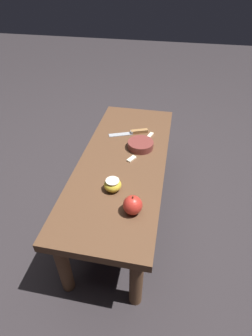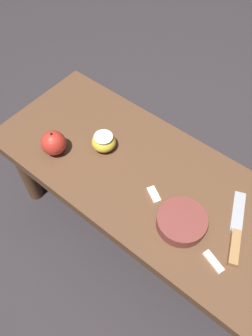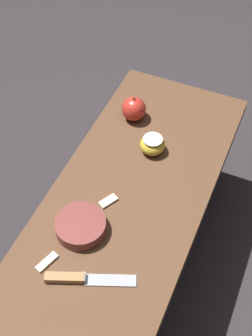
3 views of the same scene
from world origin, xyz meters
TOP-DOWN VIEW (x-y plane):
  - ground_plane at (0.00, 0.00)m, footprint 8.00×8.00m
  - wooden_bench at (0.00, 0.00)m, footprint 1.13×0.44m
  - knife at (-0.26, 0.01)m, footprint 0.11×0.22m
  - apple_whole at (0.34, 0.11)m, footprint 0.08×0.08m
  - apple_cut at (0.23, 0.00)m, footprint 0.08×0.08m
  - apple_slice_near_knife at (-0.01, 0.04)m, footprint 0.06×0.05m
  - apple_slice_center at (-0.24, 0.11)m, footprint 0.07×0.04m
  - bowl at (-0.12, 0.07)m, footprint 0.14×0.14m

SIDE VIEW (x-z plane):
  - ground_plane at x=0.00m, z-range 0.00..0.00m
  - wooden_bench at x=0.00m, z-range 0.14..0.54m
  - apple_slice_near_knife at x=-0.01m, z-range 0.40..0.40m
  - apple_slice_center at x=-0.24m, z-range 0.40..0.40m
  - knife at x=-0.26m, z-range 0.39..0.41m
  - bowl at x=-0.12m, z-range 0.40..0.43m
  - apple_cut at x=0.23m, z-range 0.40..0.45m
  - apple_whole at x=0.34m, z-range 0.39..0.48m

